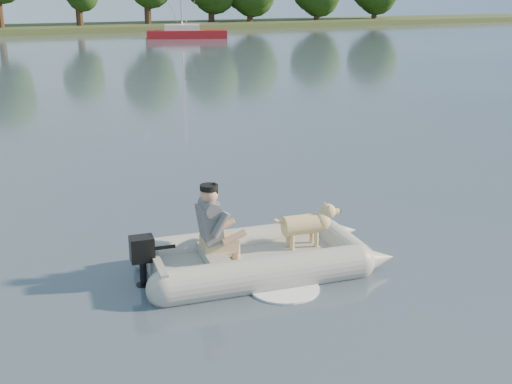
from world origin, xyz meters
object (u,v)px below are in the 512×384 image
dog (302,228)px  sailboat (186,33)px  man (211,221)px  dinghy (261,229)px

dog → sailboat: (16.98, 45.74, -0.11)m
sailboat → dog: bearing=-88.5°
man → dog: bearing=0.0°
sailboat → dinghy: bearing=-89.2°
dinghy → dog: size_ratio=5.00×
dog → man: bearing=-180.0°
dinghy → man: man is taller
dinghy → sailboat: (17.63, 45.68, -0.19)m
man → sailboat: bearing=77.7°
dog → dinghy: bearing=-175.4°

